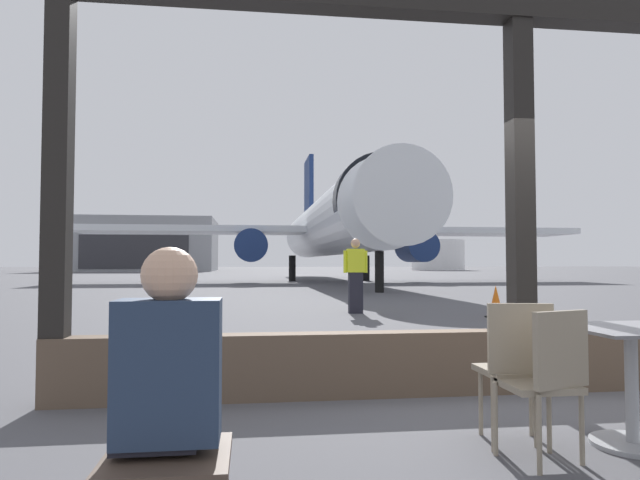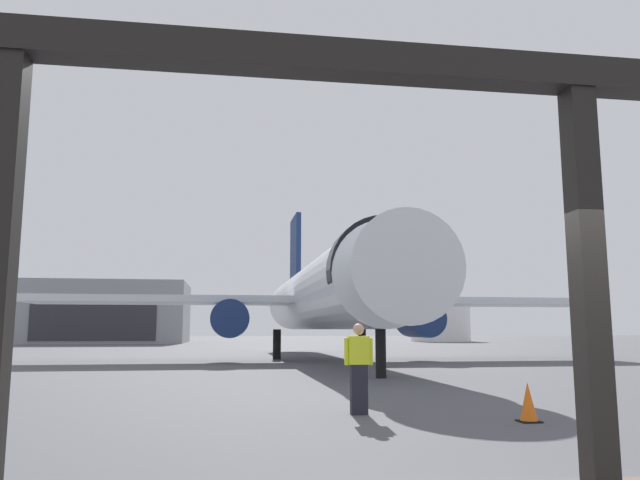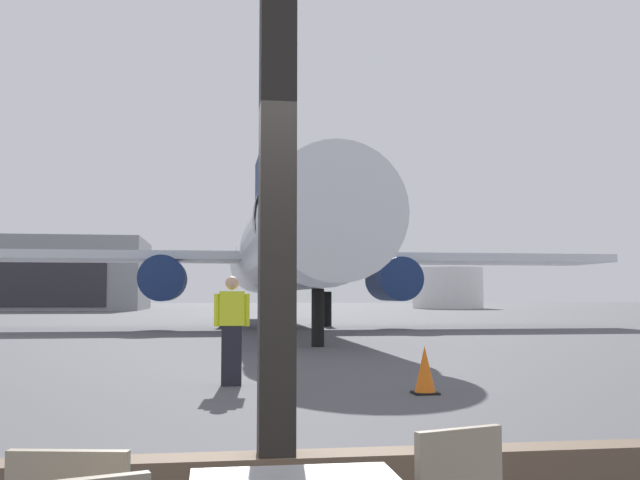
# 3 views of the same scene
# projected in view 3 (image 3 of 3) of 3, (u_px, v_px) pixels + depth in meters

# --- Properties ---
(ground_plane) EXTENTS (220.00, 220.00, 0.00)m
(ground_plane) POSITION_uv_depth(u_px,v_px,m) (218.00, 320.00, 43.40)
(ground_plane) COLOR #4C4C51
(window_frame) EXTENTS (8.37, 0.24, 3.69)m
(window_frame) POSITION_uv_depth(u_px,v_px,m) (277.00, 308.00, 4.04)
(window_frame) COLOR brown
(window_frame) RESTS_ON ground
(airplane) EXTENTS (30.79, 31.95, 10.28)m
(airplane) POSITION_uv_depth(u_px,v_px,m) (279.00, 251.00, 32.76)
(airplane) COLOR silver
(airplane) RESTS_ON ground
(ground_crew_worker) EXTENTS (0.57, 0.22, 1.74)m
(ground_crew_worker) POSITION_uv_depth(u_px,v_px,m) (232.00, 329.00, 11.68)
(ground_crew_worker) COLOR black
(ground_crew_worker) RESTS_ON ground
(traffic_cone) EXTENTS (0.36, 0.36, 0.70)m
(traffic_cone) POSITION_uv_depth(u_px,v_px,m) (425.00, 371.00, 10.65)
(traffic_cone) COLOR orange
(traffic_cone) RESTS_ON ground
(distant_hangar) EXTENTS (19.53, 14.93, 7.31)m
(distant_hangar) POSITION_uv_depth(u_px,v_px,m) (50.00, 275.00, 76.16)
(distant_hangar) COLOR gray
(distant_hangar) RESTS_ON ground
(fuel_storage_tank) EXTENTS (8.11, 8.11, 4.68)m
(fuel_storage_tank) POSITION_uv_depth(u_px,v_px,m) (447.00, 288.00, 84.56)
(fuel_storage_tank) COLOR white
(fuel_storage_tank) RESTS_ON ground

